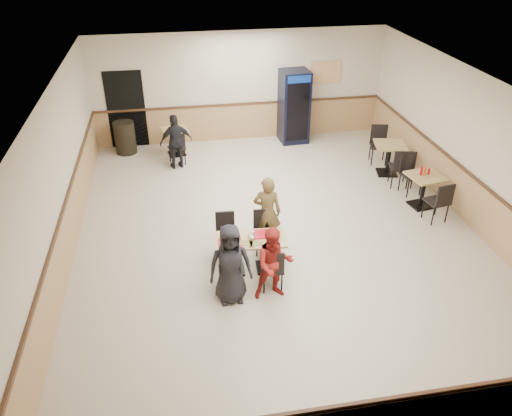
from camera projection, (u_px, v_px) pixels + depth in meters
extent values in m
plane|color=beige|center=(277.00, 232.00, 10.16)|extent=(10.00, 10.00, 0.00)
plane|color=silver|center=(281.00, 88.00, 8.63)|extent=(10.00, 10.00, 0.00)
plane|color=beige|center=(240.00, 87.00, 13.63)|extent=(8.00, 0.00, 8.00)
plane|color=beige|center=(381.00, 374.00, 5.16)|extent=(8.00, 0.00, 8.00)
plane|color=beige|center=(58.00, 183.00, 8.80)|extent=(0.00, 10.00, 10.00)
plane|color=beige|center=(474.00, 151.00, 9.99)|extent=(0.00, 10.00, 10.00)
cube|color=tan|center=(241.00, 122.00, 14.12)|extent=(7.98, 0.03, 1.00)
cube|color=tan|center=(463.00, 194.00, 10.50)|extent=(0.03, 9.98, 1.00)
cube|color=#472B19|center=(241.00, 104.00, 13.84)|extent=(7.98, 0.04, 0.06)
cube|color=black|center=(126.00, 110.00, 13.38)|extent=(1.00, 0.02, 2.10)
cube|color=orange|center=(326.00, 72.00, 13.80)|extent=(0.85, 0.02, 0.60)
cube|color=black|center=(233.00, 269.00, 9.07)|extent=(0.43, 0.43, 0.04)
cylinder|color=black|center=(233.00, 255.00, 8.91)|extent=(0.08, 0.08, 0.61)
cube|color=tan|center=(232.00, 241.00, 8.75)|extent=(0.66, 0.66, 0.04)
cube|color=black|center=(267.00, 267.00, 9.13)|extent=(0.43, 0.43, 0.04)
cylinder|color=black|center=(268.00, 253.00, 8.97)|extent=(0.08, 0.08, 0.61)
cube|color=tan|center=(268.00, 238.00, 8.81)|extent=(0.66, 0.66, 0.04)
imported|color=black|center=(230.00, 264.00, 8.06)|extent=(0.71, 0.46, 1.44)
imported|color=maroon|center=(274.00, 264.00, 8.15)|extent=(0.65, 0.51, 1.33)
imported|color=brown|center=(267.00, 212.00, 9.43)|extent=(0.60, 0.47, 1.46)
imported|color=black|center=(176.00, 142.00, 12.40)|extent=(0.88, 0.52, 1.40)
cube|color=#B10B1A|center=(230.00, 243.00, 8.64)|extent=(0.42, 0.32, 0.02)
cube|color=#B10B1A|center=(265.00, 234.00, 8.88)|extent=(0.42, 0.32, 0.02)
cylinder|color=white|center=(256.00, 244.00, 8.62)|extent=(0.21, 0.21, 0.01)
cube|color=#A98541|center=(256.00, 243.00, 8.62)|extent=(0.24, 0.16, 0.02)
cylinder|color=white|center=(246.00, 244.00, 8.62)|extent=(0.21, 0.21, 0.01)
cube|color=#A98541|center=(246.00, 243.00, 8.61)|extent=(0.27, 0.22, 0.02)
cylinder|color=white|center=(228.00, 243.00, 8.64)|extent=(0.21, 0.21, 0.01)
cube|color=#A98541|center=(228.00, 243.00, 8.63)|extent=(0.27, 0.21, 0.02)
cylinder|color=white|center=(274.00, 240.00, 8.73)|extent=(0.21, 0.21, 0.01)
cube|color=#A98541|center=(274.00, 239.00, 8.72)|extent=(0.28, 0.24, 0.02)
cylinder|color=silver|center=(226.00, 246.00, 8.51)|extent=(0.07, 0.07, 0.09)
cylinder|color=silver|center=(236.00, 246.00, 8.51)|extent=(0.07, 0.07, 0.09)
cylinder|color=silver|center=(222.00, 236.00, 8.77)|extent=(0.07, 0.07, 0.09)
cylinder|color=silver|center=(237.00, 236.00, 8.76)|extent=(0.07, 0.07, 0.09)
cylinder|color=#B2B7C7|center=(252.00, 234.00, 8.78)|extent=(0.07, 0.07, 0.12)
ellipsoid|color=white|center=(251.00, 237.00, 8.73)|extent=(0.13, 0.13, 0.09)
cube|color=black|center=(420.00, 205.00, 11.07)|extent=(0.52, 0.52, 0.04)
cylinder|color=black|center=(423.00, 191.00, 10.89)|extent=(0.09, 0.09, 0.68)
cube|color=tan|center=(426.00, 176.00, 10.71)|extent=(0.80, 0.80, 0.04)
cube|color=black|center=(386.00, 173.00, 12.44)|extent=(0.56, 0.56, 0.04)
cylinder|color=black|center=(388.00, 159.00, 12.25)|extent=(0.09, 0.09, 0.71)
cube|color=tan|center=(390.00, 145.00, 12.06)|extent=(0.88, 0.88, 0.04)
cylinder|color=red|center=(421.00, 171.00, 10.67)|extent=(0.06, 0.06, 0.20)
cylinder|color=#C9551A|center=(425.00, 171.00, 10.69)|extent=(0.06, 0.06, 0.17)
cylinder|color=red|center=(429.00, 171.00, 10.72)|extent=(0.05, 0.05, 0.14)
cube|color=black|center=(177.00, 153.00, 13.43)|extent=(0.50, 0.50, 0.04)
cylinder|color=black|center=(176.00, 142.00, 13.26)|extent=(0.08, 0.08, 0.64)
cube|color=tan|center=(175.00, 130.00, 13.09)|extent=(0.78, 0.78, 0.04)
cube|color=black|center=(294.00, 107.00, 13.76)|extent=(0.79, 0.77, 1.99)
cube|color=black|center=(298.00, 113.00, 13.47)|extent=(0.61, 0.05, 1.57)
cube|color=navy|center=(299.00, 79.00, 12.99)|extent=(0.63, 0.05, 0.19)
cylinder|color=black|center=(125.00, 138.00, 13.31)|extent=(0.55, 0.55, 0.87)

